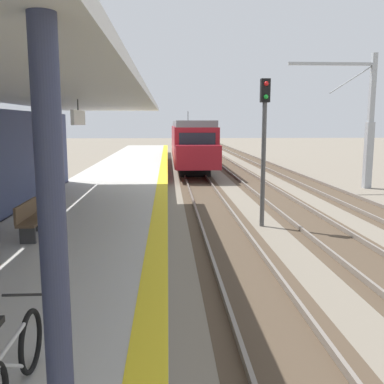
{
  "coord_description": "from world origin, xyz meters",
  "views": [
    {
      "loc": [
        0.01,
        0.34,
        3.68
      ],
      "look_at": [
        0.57,
        10.28,
        2.1
      ],
      "focal_mm": 40.55,
      "sensor_mm": 36.0,
      "label": 1
    }
  ],
  "objects_px": {
    "bicycle_beside_commuter": "(13,366)",
    "rail_signal_post": "(264,137)",
    "catenary_pylon_far_side": "(365,125)",
    "platform_bench": "(32,218)",
    "approaching_train": "(190,142)"
  },
  "relations": [
    {
      "from": "approaching_train",
      "to": "bicycle_beside_commuter",
      "type": "distance_m",
      "value": 32.39
    },
    {
      "from": "approaching_train",
      "to": "catenary_pylon_far_side",
      "type": "relative_size",
      "value": 2.61
    },
    {
      "from": "approaching_train",
      "to": "rail_signal_post",
      "type": "bearing_deg",
      "value": -85.97
    },
    {
      "from": "rail_signal_post",
      "to": "catenary_pylon_far_side",
      "type": "height_order",
      "value": "catenary_pylon_far_side"
    },
    {
      "from": "rail_signal_post",
      "to": "platform_bench",
      "type": "xyz_separation_m",
      "value": [
        -6.73,
        -4.52,
        -1.82
      ]
    },
    {
      "from": "bicycle_beside_commuter",
      "to": "rail_signal_post",
      "type": "xyz_separation_m",
      "value": [
        4.94,
        11.05,
        1.9
      ]
    },
    {
      "from": "platform_bench",
      "to": "rail_signal_post",
      "type": "bearing_deg",
      "value": 33.9
    },
    {
      "from": "rail_signal_post",
      "to": "platform_bench",
      "type": "bearing_deg",
      "value": -146.1
    },
    {
      "from": "catenary_pylon_far_side",
      "to": "platform_bench",
      "type": "relative_size",
      "value": 4.69
    },
    {
      "from": "catenary_pylon_far_side",
      "to": "rail_signal_post",
      "type": "bearing_deg",
      "value": -130.92
    },
    {
      "from": "rail_signal_post",
      "to": "bicycle_beside_commuter",
      "type": "bearing_deg",
      "value": -114.07
    },
    {
      "from": "approaching_train",
      "to": "catenary_pylon_far_side",
      "type": "distance_m",
      "value": 15.39
    },
    {
      "from": "bicycle_beside_commuter",
      "to": "rail_signal_post",
      "type": "relative_size",
      "value": 0.35
    },
    {
      "from": "rail_signal_post",
      "to": "approaching_train",
      "type": "bearing_deg",
      "value": 94.03
    },
    {
      "from": "approaching_train",
      "to": "platform_bench",
      "type": "bearing_deg",
      "value": -101.54
    }
  ]
}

